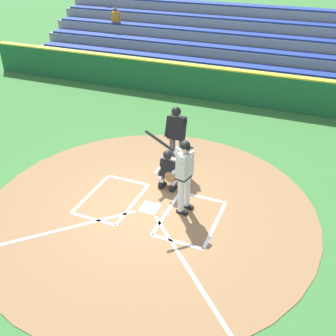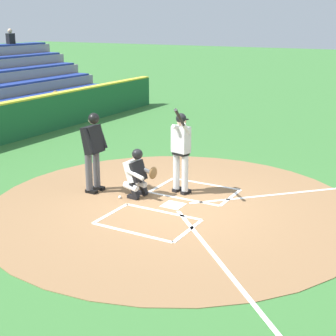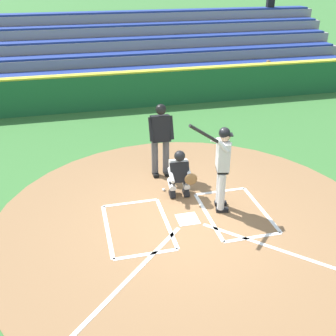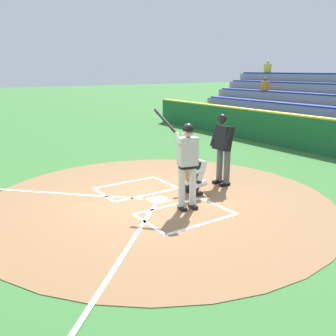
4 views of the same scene
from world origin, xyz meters
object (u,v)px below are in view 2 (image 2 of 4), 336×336
catcher (137,172)px  batter (181,147)px  baseball (120,197)px  plate_umpire (93,147)px

catcher → batter: bearing=132.8°
batter → baseball: (0.99, -1.02, -1.06)m
batter → plate_umpire: 2.00m
catcher → plate_umpire: size_ratio=0.61×
baseball → catcher: bearing=136.8°
plate_umpire → baseball: 1.30m
batter → catcher: (0.68, -0.74, -0.51)m
catcher → baseball: 0.69m
batter → baseball: batter is taller
batter → catcher: size_ratio=1.88×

